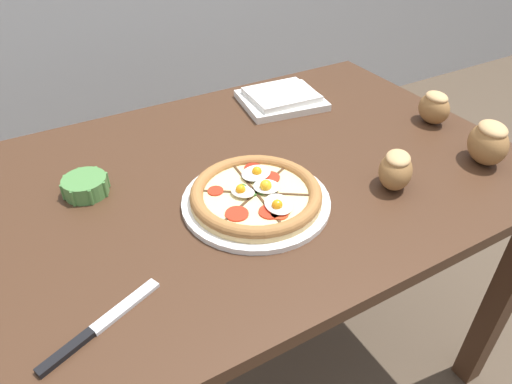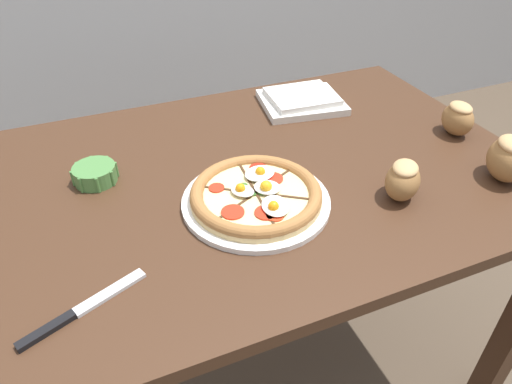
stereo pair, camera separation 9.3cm
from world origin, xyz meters
TOP-DOWN VIEW (x-y plane):
  - ground_plane at (0.00, 0.00)m, footprint 12.00×12.00m
  - dining_table at (0.00, 0.00)m, footprint 1.28×0.85m
  - pizza at (-0.04, -0.12)m, footprint 0.31×0.31m
  - ramekin_bowl at (-0.33, 0.09)m, footprint 0.10×0.10m
  - napkin_folded at (0.26, 0.26)m, footprint 0.25×0.22m
  - bread_piece_near at (0.25, -0.21)m, footprint 0.12×0.12m
  - bread_piece_mid at (0.50, -0.24)m, footprint 0.13×0.14m
  - bread_piece_far at (0.55, -0.04)m, footprint 0.09×0.11m
  - knife_main at (-0.40, -0.26)m, footprint 0.21×0.10m

SIDE VIEW (x-z plane):
  - ground_plane at x=0.00m, z-range 0.00..0.00m
  - dining_table at x=0.00m, z-range 0.27..1.04m
  - knife_main at x=-0.40m, z-range 0.76..0.77m
  - napkin_folded at x=0.26m, z-range 0.76..0.80m
  - pizza at x=-0.04m, z-range 0.76..0.81m
  - ramekin_bowl at x=-0.33m, z-range 0.76..0.80m
  - bread_piece_near at x=0.25m, z-range 0.77..0.85m
  - bread_piece_far at x=0.55m, z-range 0.77..0.85m
  - bread_piece_mid at x=0.50m, z-range 0.77..0.87m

